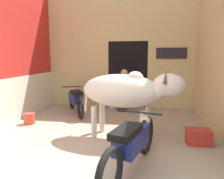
{
  "coord_description": "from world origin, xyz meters",
  "views": [
    {
      "loc": [
        0.91,
        -2.61,
        1.62
      ],
      "look_at": [
        0.16,
        1.94,
        0.91
      ],
      "focal_mm": 35.0,
      "sensor_mm": 36.0,
      "label": 1
    }
  ],
  "objects_px": {
    "shopkeeper_seated": "(124,89)",
    "crate": "(199,137)",
    "cow": "(127,91)",
    "plastic_stool": "(113,101)",
    "motorcycle_near": "(132,143)",
    "bucket": "(29,119)",
    "motorcycle_far": "(76,99)"
  },
  "relations": [
    {
      "from": "shopkeeper_seated",
      "to": "crate",
      "type": "height_order",
      "value": "shopkeeper_seated"
    },
    {
      "from": "cow",
      "to": "crate",
      "type": "height_order",
      "value": "cow"
    },
    {
      "from": "cow",
      "to": "plastic_stool",
      "type": "distance_m",
      "value": 2.63
    },
    {
      "from": "cow",
      "to": "shopkeeper_seated",
      "type": "bearing_deg",
      "value": 97.51
    },
    {
      "from": "motorcycle_near",
      "to": "plastic_stool",
      "type": "xyz_separation_m",
      "value": [
        -0.86,
        3.7,
        -0.19
      ]
    },
    {
      "from": "plastic_stool",
      "to": "crate",
      "type": "distance_m",
      "value": 3.21
    },
    {
      "from": "plastic_stool",
      "to": "bucket",
      "type": "xyz_separation_m",
      "value": [
        -1.74,
        -1.87,
        -0.11
      ]
    },
    {
      "from": "crate",
      "to": "plastic_stool",
      "type": "bearing_deg",
      "value": 128.99
    },
    {
      "from": "motorcycle_near",
      "to": "shopkeeper_seated",
      "type": "xyz_separation_m",
      "value": [
        -0.49,
        3.52,
        0.22
      ]
    },
    {
      "from": "motorcycle_near",
      "to": "bucket",
      "type": "height_order",
      "value": "motorcycle_near"
    },
    {
      "from": "motorcycle_near",
      "to": "crate",
      "type": "height_order",
      "value": "motorcycle_near"
    },
    {
      "from": "cow",
      "to": "plastic_stool",
      "type": "bearing_deg",
      "value": 105.31
    },
    {
      "from": "shopkeeper_seated",
      "to": "crate",
      "type": "bearing_deg",
      "value": -54.55
    },
    {
      "from": "cow",
      "to": "crate",
      "type": "bearing_deg",
      "value": -1.99
    },
    {
      "from": "crate",
      "to": "bucket",
      "type": "relative_size",
      "value": 1.69
    },
    {
      "from": "cow",
      "to": "bucket",
      "type": "xyz_separation_m",
      "value": [
        -2.41,
        0.58,
        -0.83
      ]
    },
    {
      "from": "motorcycle_near",
      "to": "plastic_stool",
      "type": "height_order",
      "value": "motorcycle_near"
    },
    {
      "from": "motorcycle_far",
      "to": "plastic_stool",
      "type": "height_order",
      "value": "motorcycle_far"
    },
    {
      "from": "plastic_stool",
      "to": "cow",
      "type": "bearing_deg",
      "value": -74.69
    },
    {
      "from": "cow",
      "to": "bucket",
      "type": "height_order",
      "value": "cow"
    },
    {
      "from": "cow",
      "to": "crate",
      "type": "distance_m",
      "value": 1.58
    },
    {
      "from": "motorcycle_far",
      "to": "plastic_stool",
      "type": "xyz_separation_m",
      "value": [
        0.96,
        0.72,
        -0.17
      ]
    },
    {
      "from": "shopkeeper_seated",
      "to": "motorcycle_near",
      "type": "bearing_deg",
      "value": -82.1
    },
    {
      "from": "cow",
      "to": "crate",
      "type": "relative_size",
      "value": 4.7
    },
    {
      "from": "cow",
      "to": "shopkeeper_seated",
      "type": "xyz_separation_m",
      "value": [
        -0.3,
        2.26,
        -0.31
      ]
    },
    {
      "from": "motorcycle_far",
      "to": "bucket",
      "type": "relative_size",
      "value": 6.39
    },
    {
      "from": "motorcycle_near",
      "to": "crate",
      "type": "distance_m",
      "value": 1.7
    },
    {
      "from": "motorcycle_near",
      "to": "plastic_stool",
      "type": "distance_m",
      "value": 3.8
    },
    {
      "from": "plastic_stool",
      "to": "bucket",
      "type": "distance_m",
      "value": 2.56
    },
    {
      "from": "cow",
      "to": "motorcycle_far",
      "type": "xyz_separation_m",
      "value": [
        -1.63,
        1.73,
        -0.55
      ]
    },
    {
      "from": "motorcycle_far",
      "to": "shopkeeper_seated",
      "type": "distance_m",
      "value": 1.46
    },
    {
      "from": "bucket",
      "to": "motorcycle_near",
      "type": "bearing_deg",
      "value": -35.2
    }
  ]
}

